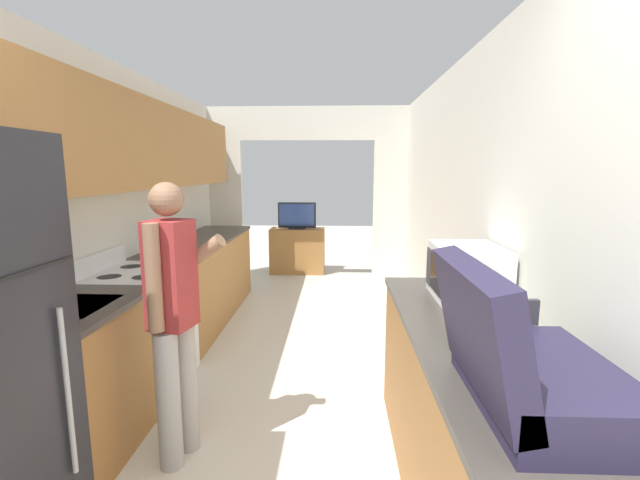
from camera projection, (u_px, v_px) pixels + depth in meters
wall_left at (107, 188)px, 3.20m from camera, size 0.38×7.60×2.50m
wall_right at (491, 233)px, 2.72m from camera, size 0.06×7.60×2.50m
wall_far_with_doorway at (307, 184)px, 5.92m from camera, size 3.14×0.06×2.50m
counter_left at (180, 297)px, 4.06m from camera, size 0.62×3.95×0.90m
counter_right at (473, 425)px, 2.02m from camera, size 0.62×2.07×0.90m
range_oven at (141, 329)px, 3.23m from camera, size 0.66×0.74×1.04m
person at (173, 317)px, 2.35m from camera, size 0.51×0.43×1.58m
suitcase at (520, 364)px, 1.34m from camera, size 0.50×0.64×0.46m
microwave at (467, 273)px, 2.46m from camera, size 0.37×0.49×0.31m
book_stack at (473, 321)px, 1.94m from camera, size 0.23×0.30×0.12m
tv_cabinet at (298, 251)px, 6.92m from camera, size 0.87×0.42×0.72m
television at (297, 216)px, 6.79m from camera, size 0.60×0.16×0.42m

